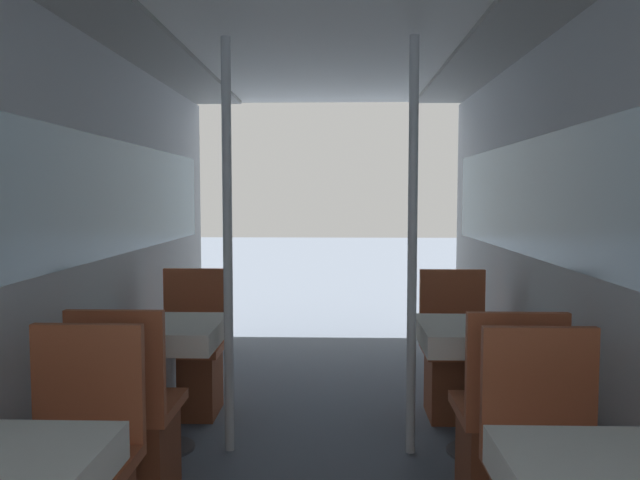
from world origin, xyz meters
TOP-DOWN VIEW (x-y plane):
  - wall_left at (-1.25, 1.83)m, footprint 0.05×6.45m
  - wall_right at (1.25, 1.83)m, footprint 0.05×6.45m
  - dining_table_left_1 at (-0.86, 2.47)m, footprint 0.62×0.62m
  - chair_left_near_1 at (-0.86, 1.89)m, footprint 0.43×0.43m
  - chair_left_far_1 at (-0.86, 3.06)m, footprint 0.43×0.43m
  - support_pole_left_1 at (-0.50, 2.47)m, footprint 0.05×0.05m
  - dining_table_right_1 at (0.86, 2.47)m, footprint 0.62×0.62m
  - chair_right_near_1 at (0.86, 1.89)m, footprint 0.43×0.43m
  - chair_right_far_1 at (0.86, 3.06)m, footprint 0.43×0.43m
  - support_pole_right_1 at (0.50, 2.47)m, footprint 0.05×0.05m

SIDE VIEW (x-z plane):
  - chair_left_near_1 at x=-0.86m, z-range -0.17..0.75m
  - chair_left_far_1 at x=-0.86m, z-range -0.17..0.75m
  - chair_right_near_1 at x=0.86m, z-range -0.17..0.75m
  - chair_right_far_1 at x=0.86m, z-range -0.17..0.75m
  - dining_table_left_1 at x=-0.86m, z-range 0.24..0.96m
  - dining_table_right_1 at x=0.86m, z-range 0.24..0.96m
  - support_pole_left_1 at x=-0.50m, z-range 0.00..2.27m
  - support_pole_right_1 at x=0.50m, z-range 0.00..2.27m
  - wall_left at x=-1.25m, z-range 0.04..2.31m
  - wall_right at x=1.25m, z-range 0.04..2.31m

